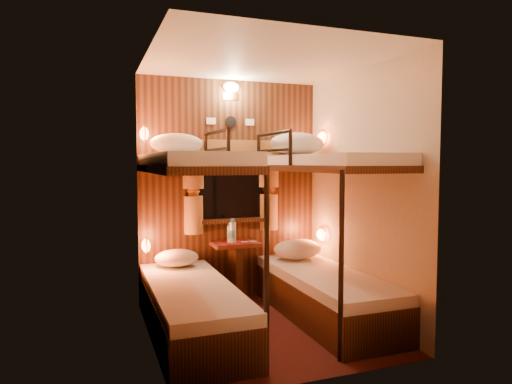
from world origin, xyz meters
name	(u,v)px	position (x,y,z in m)	size (l,w,h in m)	color
floor	(264,328)	(0.00, 0.00, 0.00)	(2.10, 2.10, 0.00)	#37180F
ceiling	(264,60)	(0.00, 0.00, 2.40)	(2.10, 2.10, 0.00)	silver
wall_back	(230,190)	(0.00, 1.05, 1.20)	(2.40, 2.40, 0.00)	#C6B293
wall_front	(320,208)	(0.00, -1.05, 1.20)	(2.40, 2.40, 0.00)	#C6B293
wall_left	(150,200)	(-1.00, 0.00, 1.20)	(2.40, 2.40, 0.00)	#C6B293
wall_right	(361,194)	(1.00, 0.00, 1.20)	(2.40, 2.40, 0.00)	#C6B293
back_panel	(230,190)	(0.00, 1.04, 1.20)	(2.00, 0.03, 2.40)	black
bunk_left	(191,272)	(-0.65, 0.07, 0.56)	(0.72, 1.90, 1.82)	black
bunk_right	(324,261)	(0.65, 0.07, 0.56)	(0.72, 1.90, 1.82)	black
window	(231,192)	(0.00, 1.00, 1.18)	(1.00, 0.12, 0.79)	black
curtains	(232,185)	(0.00, 0.97, 1.26)	(1.10, 0.22, 1.00)	olive
back_fixtures	(231,94)	(0.00, 1.00, 2.25)	(0.54, 0.09, 0.48)	black
reading_lamps	(240,188)	(0.00, 0.70, 1.24)	(2.00, 0.20, 1.25)	orange
table	(236,264)	(0.00, 0.85, 0.41)	(0.50, 0.34, 0.66)	#572213
bottle_left	(230,234)	(-0.07, 0.83, 0.74)	(0.06, 0.06, 0.21)	#99BFE5
bottle_right	(233,232)	(-0.05, 0.81, 0.76)	(0.08, 0.08, 0.26)	#99BFE5
sachet_a	(245,242)	(0.09, 0.82, 0.65)	(0.07, 0.06, 0.01)	silver
sachet_b	(253,241)	(0.19, 0.82, 0.65)	(0.07, 0.06, 0.01)	silver
pillow_lower_left	(177,258)	(-0.65, 0.77, 0.54)	(0.44, 0.32, 0.17)	silver
pillow_lower_right	(297,249)	(0.65, 0.68, 0.56)	(0.54, 0.39, 0.21)	silver
pillow_upper_left	(177,144)	(-0.65, 0.70, 1.69)	(0.52, 0.37, 0.20)	silver
pillow_upper_right	(297,144)	(0.65, 0.70, 1.71)	(0.61, 0.44, 0.24)	silver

